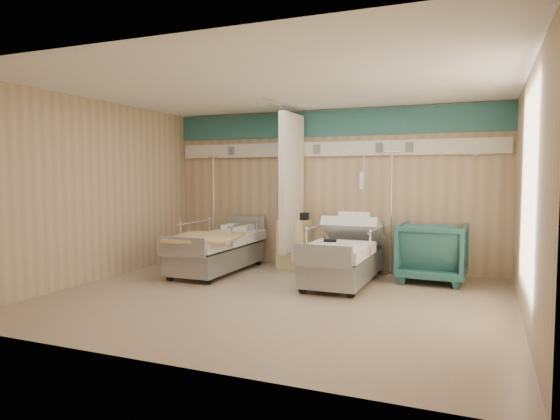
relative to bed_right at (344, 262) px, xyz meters
The scene contains 13 objects.
ground 1.47m from the bed_right, 114.78° to the right, with size 6.00×5.00×0.00m, color gray.
room_walls 1.97m from the bed_right, 121.10° to the right, with size 6.04×5.04×2.82m.
bed_right is the anchor object (origin of this frame).
bed_left 2.20m from the bed_right, behind, with size 1.00×2.16×0.63m, color silver, non-canonical shape.
bedside_cabinet 1.46m from the bed_right, 141.95° to the left, with size 0.50×0.48×0.85m, color beige.
visitor_armchair 1.39m from the bed_right, 25.76° to the left, with size 0.99×1.02×0.93m, color #205250.
waffle_blanket 1.50m from the bed_right, 25.56° to the left, with size 0.65×0.58×0.07m, color white.
iv_stand_right 1.07m from the bed_right, 59.35° to the left, with size 0.36×0.36×2.04m.
iv_stand_left 2.78m from the bed_right, 164.77° to the left, with size 0.36×0.36×1.99m.
call_remote 0.40m from the bed_right, 151.63° to the right, with size 0.19×0.09×0.04m, color black.
tan_blanket 2.21m from the bed_right, 167.80° to the right, with size 1.02×1.28×0.04m, color tan.
toiletry_bag 1.54m from the bed_right, 136.94° to the left, with size 0.24×0.15×0.13m, color black.
white_cup 1.64m from the bed_right, 142.17° to the left, with size 0.08×0.08×0.12m, color white.
Camera 1 is at (2.57, -6.02, 1.64)m, focal length 32.00 mm.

